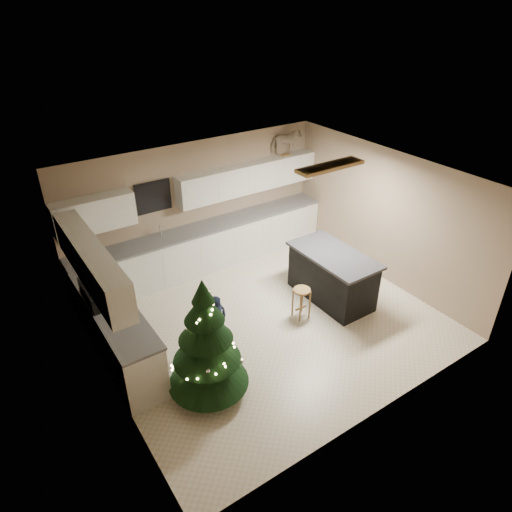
% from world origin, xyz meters
% --- Properties ---
extents(ground_plane, '(5.50, 5.50, 0.00)m').
position_xyz_m(ground_plane, '(0.00, 0.00, 0.00)').
color(ground_plane, beige).
extents(room_shell, '(5.52, 5.02, 2.61)m').
position_xyz_m(room_shell, '(0.02, 0.00, 1.75)').
color(room_shell, '#9A7F64').
rests_on(room_shell, ground_plane).
extents(cabinetry, '(5.50, 3.20, 2.00)m').
position_xyz_m(cabinetry, '(-0.91, 1.65, 0.76)').
color(cabinetry, white).
rests_on(cabinetry, ground_plane).
extents(island, '(0.90, 1.70, 0.95)m').
position_xyz_m(island, '(1.40, -0.09, 0.48)').
color(island, black).
rests_on(island, ground_plane).
extents(bar_stool, '(0.30, 0.30, 0.58)m').
position_xyz_m(bar_stool, '(0.57, -0.23, 0.43)').
color(bar_stool, olive).
rests_on(bar_stool, ground_plane).
extents(christmas_tree, '(1.20, 1.16, 1.92)m').
position_xyz_m(christmas_tree, '(-1.63, -0.85, 0.79)').
color(christmas_tree, '#3F2816').
rests_on(christmas_tree, ground_plane).
extents(toddler, '(0.40, 0.35, 0.93)m').
position_xyz_m(toddler, '(-1.00, -0.05, 0.46)').
color(toddler, black).
rests_on(toddler, ground_plane).
extents(rocking_horse, '(0.69, 0.49, 0.56)m').
position_xyz_m(rocking_horse, '(2.08, 2.33, 2.29)').
color(rocking_horse, olive).
rests_on(rocking_horse, cabinetry).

